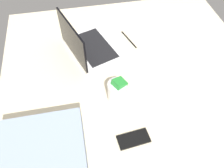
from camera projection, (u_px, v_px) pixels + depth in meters
The scene contains 5 objects.
bed_mattress at pixel (142, 117), 116.19cm from camera, with size 180.00×140.00×18.00cm, color beige.
laptop at pixel (87, 46), 129.60cm from camera, with size 38.73×32.58×23.00cm.
snack_cup at pixel (117, 91), 107.86cm from camera, with size 9.00×9.52×13.69cm.
cell_phone at pixel (133, 139), 98.72cm from camera, with size 6.80×14.00×0.80cm, color black.
charger_cable at pixel (129, 40), 139.46cm from camera, with size 17.00×0.60×0.60cm, color black.
Camera 1 is at (-54.89, 26.59, 110.54)cm, focal length 36.54 mm.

